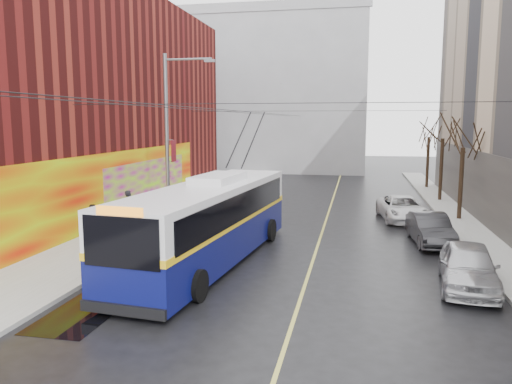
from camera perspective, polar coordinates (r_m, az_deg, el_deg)
ground at (r=15.37m, az=-1.28°, el=-13.66°), size 140.00×140.00×0.00m
sidewalk_left at (r=28.78m, az=-11.61°, el=-3.31°), size 4.00×60.00×0.15m
sidewalk_right at (r=27.15m, az=23.69°, el=-4.53°), size 2.00×60.00×0.15m
lane_line at (r=28.54m, az=7.92°, el=-3.46°), size 0.12×50.00×0.01m
building_left at (r=33.88m, az=-23.31°, el=9.66°), size 12.11×36.00×14.00m
building_far at (r=59.70m, az=2.69°, el=11.32°), size 20.50×12.10×18.00m
streetlight_pole at (r=25.68m, az=-9.82°, el=6.10°), size 2.65×0.60×9.00m
catenary_wires at (r=29.25m, az=0.24°, el=9.20°), size 18.00×60.00×0.22m
tree_near at (r=30.49m, az=22.65°, el=6.15°), size 3.20×3.20×6.40m
tree_mid at (r=37.38m, az=20.62°, el=6.93°), size 3.20×3.20×6.68m
tree_far at (r=44.30m, az=19.20°, el=6.97°), size 3.20×3.20×6.57m
puddle at (r=16.23m, az=-19.17°, el=-12.91°), size 1.95×3.63×0.01m
pigeons_flying at (r=24.88m, az=-0.56°, el=11.35°), size 3.51×2.80×2.10m
trolleybus at (r=20.16m, az=-5.38°, el=-3.32°), size 4.09×13.17×6.16m
parked_car_a at (r=18.69m, az=23.10°, el=-7.82°), size 2.36×4.75×1.55m
parked_car_b at (r=24.61m, az=19.29°, el=-4.02°), size 1.91×4.47×1.43m
parked_car_c at (r=29.94m, az=16.37°, el=-1.81°), size 2.96×5.31×1.40m
following_car at (r=31.74m, az=-0.25°, el=-0.90°), size 2.29×4.43×1.44m
pedestrian_a at (r=27.63m, az=-14.26°, el=-1.75°), size 0.55×0.74×1.87m
pedestrian_b at (r=24.94m, az=-18.03°, el=-3.21°), size 1.01×0.98×1.64m
pedestrian_c at (r=29.84m, az=-7.56°, el=-0.92°), size 1.22×1.32×1.79m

